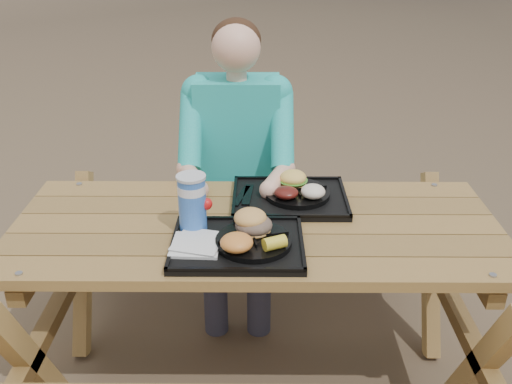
{
  "coord_description": "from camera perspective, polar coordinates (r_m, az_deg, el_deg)",
  "views": [
    {
      "loc": [
        0.01,
        -1.84,
        1.77
      ],
      "look_at": [
        0.0,
        0.0,
        0.88
      ],
      "focal_mm": 40.0,
      "sensor_mm": 36.0,
      "label": 1
    }
  ],
  "objects": [
    {
      "name": "sandwich",
      "position": [
        1.95,
        -0.23,
        -2.37
      ],
      "size": [
        0.12,
        0.12,
        0.12
      ],
      "primitive_type": null,
      "color": "#DB9B4D",
      "rests_on": "plate_near"
    },
    {
      "name": "plate_near",
      "position": [
        1.94,
        -0.24,
        -4.94
      ],
      "size": [
        0.26,
        0.26,
        0.02
      ],
      "primitive_type": "cylinder",
      "color": "black",
      "rests_on": "tray_near"
    },
    {
      "name": "potato_salad",
      "position": [
        2.21,
        5.73,
        0.06
      ],
      "size": [
        0.09,
        0.09,
        0.05
      ],
      "primitive_type": "ellipsoid",
      "color": "#EFE1CB",
      "rests_on": "plate_far"
    },
    {
      "name": "corn_cob",
      "position": [
        1.87,
        1.88,
        -5.11
      ],
      "size": [
        0.1,
        0.1,
        0.04
      ],
      "primitive_type": null,
      "rotation": [
        0.0,
        0.0,
        0.43
      ],
      "color": "yellow",
      "rests_on": "plate_near"
    },
    {
      "name": "picnic_table",
      "position": [
        2.31,
        -0.0,
        -11.34
      ],
      "size": [
        1.8,
        1.49,
        0.75
      ],
      "primitive_type": null,
      "color": "#999999",
      "rests_on": "ground"
    },
    {
      "name": "tray_far",
      "position": [
        2.27,
        3.38,
        -0.69
      ],
      "size": [
        0.45,
        0.35,
        0.02
      ],
      "primitive_type": "cube",
      "color": "black",
      "rests_on": "picnic_table"
    },
    {
      "name": "condiment_bbq",
      "position": [
        2.04,
        -1.57,
        -3.04
      ],
      "size": [
        0.05,
        0.05,
        0.03
      ],
      "primitive_type": "cylinder",
      "color": "#340505",
      "rests_on": "tray_near"
    },
    {
      "name": "condiment_mustard",
      "position": [
        2.05,
        -0.37,
        -3.01
      ],
      "size": [
        0.05,
        0.05,
        0.03
      ],
      "primitive_type": "cylinder",
      "color": "gold",
      "rests_on": "tray_near"
    },
    {
      "name": "tray_near",
      "position": [
        1.95,
        -1.86,
        -5.36
      ],
      "size": [
        0.45,
        0.35,
        0.02
      ],
      "primitive_type": "cube",
      "color": "black",
      "rests_on": "picnic_table"
    },
    {
      "name": "plate_far",
      "position": [
        2.27,
        4.14,
        -0.13
      ],
      "size": [
        0.26,
        0.26,
        0.02
      ],
      "primitive_type": "cylinder",
      "color": "black",
      "rests_on": "tray_far"
    },
    {
      "name": "soda_cup",
      "position": [
        2.0,
        -6.39,
        -1.18
      ],
      "size": [
        0.1,
        0.1,
        0.2
      ],
      "primitive_type": "cylinder",
      "color": "#1750B3",
      "rests_on": "tray_near"
    },
    {
      "name": "ground",
      "position": [
        2.56,
        -0.0,
        -18.06
      ],
      "size": [
        60.0,
        60.0,
        0.0
      ],
      "primitive_type": "plane",
      "color": "#999999",
      "rests_on": "ground"
    },
    {
      "name": "cutlery_far",
      "position": [
        2.27,
        -0.83,
        -0.27
      ],
      "size": [
        0.05,
        0.18,
        0.01
      ],
      "primitive_type": "cube",
      "rotation": [
        0.0,
        0.0,
        -0.08
      ],
      "color": "black",
      "rests_on": "tray_far"
    },
    {
      "name": "napkin_stack",
      "position": [
        1.93,
        -6.04,
        -5.2
      ],
      "size": [
        0.17,
        0.17,
        0.02
      ],
      "primitive_type": "cube",
      "rotation": [
        0.0,
        0.0,
        -0.05
      ],
      "color": "silver",
      "rests_on": "tray_near"
    },
    {
      "name": "burger",
      "position": [
        2.29,
        3.75,
        1.77
      ],
      "size": [
        0.11,
        0.11,
        0.1
      ],
      "primitive_type": null,
      "color": "#F6C457",
      "rests_on": "plate_far"
    },
    {
      "name": "mac_cheese",
      "position": [
        1.86,
        -1.94,
        -5.07
      ],
      "size": [
        0.11,
        0.11,
        0.05
      ],
      "primitive_type": "ellipsoid",
      "color": "orange",
      "rests_on": "plate_near"
    },
    {
      "name": "diner",
      "position": [
        2.71,
        -1.79,
        1.1
      ],
      "size": [
        0.48,
        0.84,
        1.28
      ],
      "primitive_type": null,
      "color": "teal",
      "rests_on": "ground"
    },
    {
      "name": "baked_beans",
      "position": [
        2.2,
        3.05,
        -0.06
      ],
      "size": [
        0.09,
        0.09,
        0.04
      ],
      "primitive_type": "ellipsoid",
      "color": "#531510",
      "rests_on": "plate_far"
    }
  ]
}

